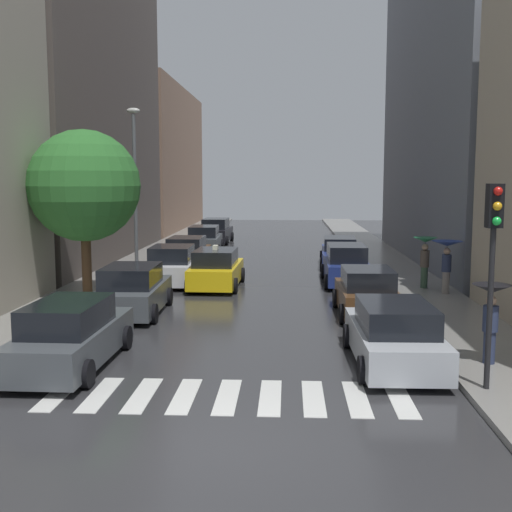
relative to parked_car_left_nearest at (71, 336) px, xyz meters
name	(u,v)px	position (x,y,z in m)	size (l,w,h in m)	color
ground_plane	(265,263)	(3.98, 19.43, -0.79)	(28.00, 72.00, 0.04)	#303032
sidewalk_left	(147,261)	(-2.52, 19.43, -0.70)	(3.00, 72.00, 0.15)	gray
sidewalk_right	(385,262)	(10.48, 19.43, -0.70)	(3.00, 72.00, 0.15)	gray
crosswalk_stripes	(227,397)	(3.98, -1.94, -0.77)	(7.65, 2.20, 0.01)	silver
building_left_mid	(68,91)	(-7.02, 20.56, 8.58)	(6.00, 20.30, 18.71)	#564C47
building_left_far	(153,160)	(-7.02, 42.47, 5.49)	(6.00, 21.62, 12.52)	#8C6B56
building_right_mid	(472,90)	(14.98, 20.27, 8.47)	(6.00, 21.26, 18.48)	slate
parked_car_left_nearest	(71,336)	(0.00, 0.00, 0.00)	(2.04, 4.83, 1.65)	#474C51
parked_car_left_second	(133,291)	(0.01, 6.04, 0.01)	(2.23, 4.50, 1.67)	#474C51
parked_car_left_third	(173,266)	(0.25, 12.14, 0.01)	(2.22, 4.21, 1.68)	silver
parked_car_left_fourth	(187,253)	(0.00, 17.68, -0.04)	(2.20, 4.43, 1.55)	brown
parked_car_left_fifth	(204,240)	(0.00, 24.42, -0.01)	(2.22, 4.71, 1.63)	#474C51
parked_car_left_sixth	(216,232)	(0.12, 29.90, 0.05)	(2.19, 4.73, 1.76)	black
parked_car_right_nearest	(394,335)	(7.83, 0.54, -0.03)	(2.16, 4.69, 1.58)	#B2B7BF
parked_car_right_second	(367,293)	(7.87, 6.19, -0.02)	(2.05, 4.02, 1.61)	brown
parked_car_right_third	(346,265)	(7.75, 12.65, 0.03)	(2.02, 4.71, 1.73)	navy
parked_car_right_fourth	(339,253)	(7.91, 18.15, -0.04)	(2.19, 4.78, 1.55)	navy
taxi_midroad	(216,269)	(2.23, 11.43, -0.01)	(2.17, 4.46, 1.81)	yellow
pedestrian_foreground	(425,252)	(10.76, 10.93, 0.84)	(0.95, 0.95, 2.05)	#38513D
pedestrian_near_tree	(447,254)	(11.33, 9.72, 0.92)	(1.17, 1.17, 2.03)	gray
pedestrian_far_side	(491,308)	(10.06, 0.31, 0.73)	(0.91, 0.91, 1.91)	navy
street_tree_left	(84,186)	(-2.26, 8.28, 3.51)	(4.11, 4.11, 6.20)	#513823
traffic_light_right_corner	(493,241)	(9.43, -1.58, 2.51)	(0.30, 0.42, 4.30)	black
lamp_post_left	(135,181)	(-1.57, 13.17, 3.65)	(0.60, 0.28, 7.48)	#595B60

